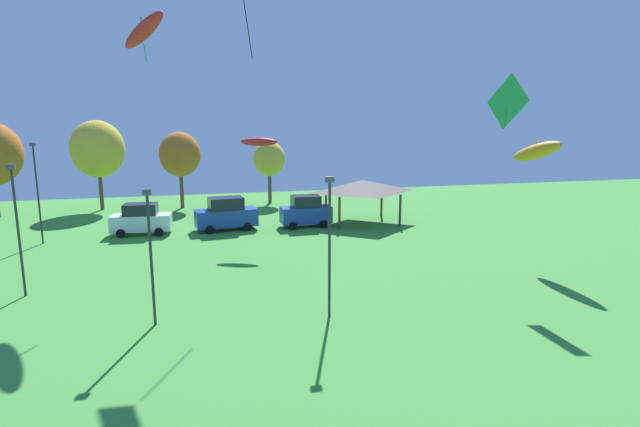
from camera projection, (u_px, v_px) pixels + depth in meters
The scene contains 15 objects.
kite_flying_0 at pixel (507, 101), 27.16m from camera, with size 0.59×3.02×3.05m.
kite_flying_3 at pixel (259, 142), 35.18m from camera, with size 2.69×1.54×0.84m.
kite_flying_4 at pixel (536, 152), 30.21m from camera, with size 1.14×4.20×1.94m.
kite_flying_9 at pixel (144, 30), 28.14m from camera, with size 3.11×3.48×2.84m.
parked_car_leftmost at pixel (141, 219), 37.55m from camera, with size 4.45×2.20×2.36m.
parked_car_second_from_left at pixel (226, 214), 39.04m from camera, with size 4.93×2.55×2.59m.
parked_car_third_from_left at pixel (306, 212), 40.22m from camera, with size 4.08×2.01×2.56m.
park_pavilion at pixel (362, 186), 41.57m from camera, with size 6.65×5.43×3.60m.
light_post_0 at pixel (17, 223), 23.98m from camera, with size 0.36×0.20×6.52m.
light_post_1 at pixel (37, 188), 34.23m from camera, with size 0.36×0.20×7.03m.
light_post_2 at pixel (151, 249), 20.58m from camera, with size 0.36×0.20×5.83m.
light_post_3 at pixel (330, 240), 21.39m from camera, with size 0.36×0.20×6.23m.
treeline_tree_1 at pixel (98, 149), 46.86m from camera, with size 4.87×4.87×8.49m.
treeline_tree_2 at pixel (180, 155), 48.04m from camera, with size 3.91×3.91×7.38m.
treeline_tree_3 at pixel (269, 159), 50.93m from camera, with size 3.23×3.23×6.37m.
Camera 1 is at (-3.12, 1.36, 8.62)m, focal length 28.00 mm.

